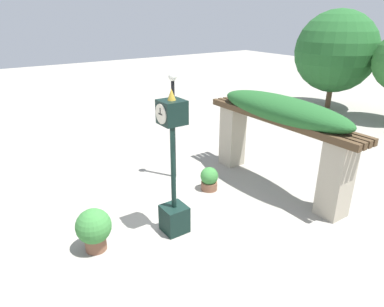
% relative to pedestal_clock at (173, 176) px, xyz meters
% --- Properties ---
extents(ground_plane, '(60.00, 60.00, 0.00)m').
position_rel_pedestal_clock_xyz_m(ground_plane, '(-0.29, 0.10, -1.43)').
color(ground_plane, gray).
extents(pedestal_clock, '(0.55, 0.55, 3.38)m').
position_rel_pedestal_clock_xyz_m(pedestal_clock, '(0.00, 0.00, 0.00)').
color(pedestal_clock, black).
rests_on(pedestal_clock, ground).
extents(pergola, '(5.12, 1.22, 2.70)m').
position_rel_pedestal_clock_xyz_m(pergola, '(-0.29, 3.66, 0.54)').
color(pergola, '#A89E89').
rests_on(pergola, ground).
extents(potted_plant_near_left, '(0.52, 0.52, 0.69)m').
position_rel_pedestal_clock_xyz_m(potted_plant_near_left, '(-1.17, 1.90, -1.08)').
color(potted_plant_near_left, brown).
rests_on(potted_plant_near_left, ground).
extents(potted_plant_near_right, '(0.76, 0.76, 0.97)m').
position_rel_pedestal_clock_xyz_m(potted_plant_near_right, '(-0.37, -1.78, -0.89)').
color(potted_plant_near_right, brown).
rests_on(potted_plant_near_right, ground).
extents(lamp_post, '(0.24, 0.24, 3.24)m').
position_rel_pedestal_clock_xyz_m(lamp_post, '(-2.45, 1.51, 0.59)').
color(lamp_post, black).
rests_on(lamp_post, ground).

